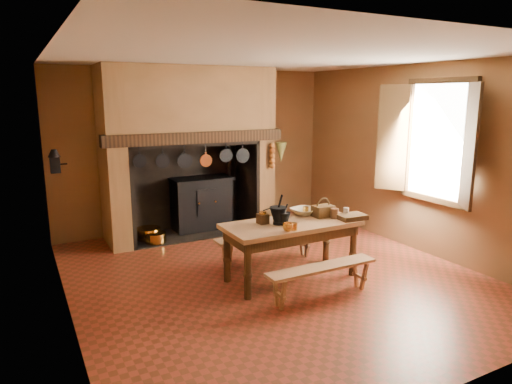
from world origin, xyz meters
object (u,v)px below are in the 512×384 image
iron_range (202,203)px  coffee_grinder (263,218)px  bench_front (322,274)px  work_table (292,231)px  wicker_basket (323,210)px  mixing_bowl (304,211)px

iron_range → coffee_grinder: bearing=-93.4°
iron_range → bench_front: iron_range is taller
bench_front → coffee_grinder: coffee_grinder is taller
work_table → wicker_basket: 0.56m
wicker_basket → work_table: bearing=-175.6°
work_table → bench_front: size_ratio=1.24×
coffee_grinder → bench_front: bearing=-70.2°
iron_range → mixing_bowl: 2.46m
work_table → coffee_grinder: (-0.35, 0.12, 0.19)m
mixing_bowl → coffee_grinder: bearing=-169.6°
work_table → mixing_bowl: (0.36, 0.26, 0.16)m
iron_range → coffee_grinder: size_ratio=8.36×
bench_front → mixing_bowl: (0.36, 0.93, 0.50)m
bench_front → coffee_grinder: bearing=113.9°
work_table → mixing_bowl: size_ratio=5.01×
iron_range → bench_front: size_ratio=1.13×
iron_range → wicker_basket: size_ratio=5.94×
work_table → wicker_basket: size_ratio=6.48×
work_table → wicker_basket: wicker_basket is taller
work_table → coffee_grinder: bearing=160.4°
coffee_grinder → mixing_bowl: (0.72, 0.13, -0.03)m
coffee_grinder → wicker_basket: size_ratio=0.71×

